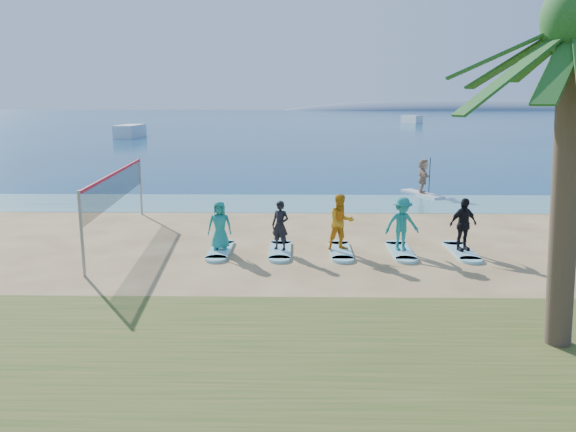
{
  "coord_description": "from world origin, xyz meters",
  "views": [
    {
      "loc": [
        0.06,
        -16.69,
        4.94
      ],
      "look_at": [
        -0.26,
        2.0,
        1.1
      ],
      "focal_mm": 35.0,
      "sensor_mm": 36.0,
      "label": 1
    }
  ],
  "objects_px": {
    "volleyball_net": "(116,187)",
    "surfboard_0": "(220,250)",
    "student_2": "(341,222)",
    "student_3": "(402,224)",
    "paddleboard": "(422,194)",
    "surfboard_3": "(401,251)",
    "student_4": "(463,224)",
    "paddleboarder": "(423,176)",
    "student_1": "(280,225)",
    "surfboard_1": "(280,251)",
    "surfboard_4": "(461,251)",
    "student_0": "(220,225)",
    "boat_offshore_a": "(130,137)",
    "boat_offshore_b": "(411,123)",
    "surfboard_2": "(340,251)"
  },
  "relations": [
    {
      "from": "surfboard_3",
      "to": "surfboard_4",
      "type": "height_order",
      "value": "same"
    },
    {
      "from": "boat_offshore_a",
      "to": "surfboard_1",
      "type": "bearing_deg",
      "value": -67.82
    },
    {
      "from": "volleyball_net",
      "to": "surfboard_2",
      "type": "bearing_deg",
      "value": -12.31
    },
    {
      "from": "paddleboard",
      "to": "surfboard_2",
      "type": "bearing_deg",
      "value": -138.31
    },
    {
      "from": "volleyball_net",
      "to": "surfboard_0",
      "type": "xyz_separation_m",
      "value": [
        3.94,
        -1.74,
        -1.86
      ]
    },
    {
      "from": "surfboard_1",
      "to": "surfboard_2",
      "type": "distance_m",
      "value": 2.01
    },
    {
      "from": "volleyball_net",
      "to": "student_4",
      "type": "xyz_separation_m",
      "value": [
        11.96,
        -1.74,
        -0.94
      ]
    },
    {
      "from": "student_1",
      "to": "volleyball_net",
      "type": "bearing_deg",
      "value": -171.91
    },
    {
      "from": "paddleboard",
      "to": "student_4",
      "type": "distance_m",
      "value": 11.79
    },
    {
      "from": "surfboard_4",
      "to": "student_0",
      "type": "bearing_deg",
      "value": 180.0
    },
    {
      "from": "surfboard_0",
      "to": "student_2",
      "type": "xyz_separation_m",
      "value": [
        4.01,
        0.0,
        0.98
      ]
    },
    {
      "from": "student_1",
      "to": "boat_offshore_a",
      "type": "bearing_deg",
      "value": 135.09
    },
    {
      "from": "surfboard_1",
      "to": "student_4",
      "type": "distance_m",
      "value": 6.09
    },
    {
      "from": "student_0",
      "to": "student_3",
      "type": "distance_m",
      "value": 6.02
    },
    {
      "from": "volleyball_net",
      "to": "student_1",
      "type": "distance_m",
      "value": 6.27
    },
    {
      "from": "surfboard_0",
      "to": "student_4",
      "type": "bearing_deg",
      "value": 0.0
    },
    {
      "from": "paddleboard",
      "to": "student_1",
      "type": "distance_m",
      "value": 13.78
    },
    {
      "from": "boat_offshore_a",
      "to": "surfboard_3",
      "type": "relative_size",
      "value": 3.14
    },
    {
      "from": "boat_offshore_a",
      "to": "student_0",
      "type": "xyz_separation_m",
      "value": [
        20.59,
        -59.74,
        0.9
      ]
    },
    {
      "from": "boat_offshore_b",
      "to": "student_1",
      "type": "xyz_separation_m",
      "value": [
        -26.3,
        -110.77,
        0.91
      ]
    },
    {
      "from": "surfboard_1",
      "to": "surfboard_4",
      "type": "relative_size",
      "value": 1.0
    },
    {
      "from": "paddleboarder",
      "to": "boat_offshore_a",
      "type": "bearing_deg",
      "value": 39.93
    },
    {
      "from": "student_3",
      "to": "surfboard_4",
      "type": "distance_m",
      "value": 2.21
    },
    {
      "from": "student_1",
      "to": "student_2",
      "type": "xyz_separation_m",
      "value": [
        2.01,
        0.0,
        0.11
      ]
    },
    {
      "from": "student_2",
      "to": "surfboard_4",
      "type": "bearing_deg",
      "value": -18.55
    },
    {
      "from": "boat_offshore_b",
      "to": "student_0",
      "type": "xyz_separation_m",
      "value": [
        -28.31,
        -110.77,
        0.9
      ]
    },
    {
      "from": "paddleboard",
      "to": "boat_offshore_b",
      "type": "xyz_separation_m",
      "value": [
        19.06,
        99.09,
        -0.06
      ]
    },
    {
      "from": "volleyball_net",
      "to": "surfboard_0",
      "type": "distance_m",
      "value": 4.69
    },
    {
      "from": "volleyball_net",
      "to": "student_3",
      "type": "relative_size",
      "value": 5.11
    },
    {
      "from": "volleyball_net",
      "to": "student_1",
      "type": "relative_size",
      "value": 5.54
    },
    {
      "from": "boat_offshore_a",
      "to": "student_3",
      "type": "height_order",
      "value": "student_3"
    },
    {
      "from": "student_1",
      "to": "surfboard_2",
      "type": "distance_m",
      "value": 2.18
    },
    {
      "from": "paddleboarder",
      "to": "surfboard_4",
      "type": "xyz_separation_m",
      "value": [
        -1.23,
        -11.69,
        -0.98
      ]
    },
    {
      "from": "paddleboard",
      "to": "student_4",
      "type": "height_order",
      "value": "student_4"
    },
    {
      "from": "paddleboarder",
      "to": "surfboard_2",
      "type": "relative_size",
      "value": 0.82
    },
    {
      "from": "surfboard_2",
      "to": "student_3",
      "type": "height_order",
      "value": "student_3"
    },
    {
      "from": "paddleboard",
      "to": "surfboard_3",
      "type": "height_order",
      "value": "paddleboard"
    },
    {
      "from": "boat_offshore_a",
      "to": "student_0",
      "type": "height_order",
      "value": "student_0"
    },
    {
      "from": "paddleboarder",
      "to": "student_1",
      "type": "relative_size",
      "value": 1.11
    },
    {
      "from": "student_2",
      "to": "student_3",
      "type": "relative_size",
      "value": 1.05
    },
    {
      "from": "boat_offshore_a",
      "to": "surfboard_4",
      "type": "distance_m",
      "value": 66.24
    },
    {
      "from": "student_1",
      "to": "surfboard_2",
      "type": "bearing_deg",
      "value": 24.37
    },
    {
      "from": "surfboard_3",
      "to": "student_2",
      "type": "bearing_deg",
      "value": 180.0
    },
    {
      "from": "surfboard_2",
      "to": "student_2",
      "type": "xyz_separation_m",
      "value": [
        0.0,
        0.0,
        0.98
      ]
    },
    {
      "from": "student_3",
      "to": "surfboard_3",
      "type": "bearing_deg",
      "value": 0.0
    },
    {
      "from": "student_2",
      "to": "surfboard_3",
      "type": "height_order",
      "value": "student_2"
    },
    {
      "from": "boat_offshore_b",
      "to": "surfboard_0",
      "type": "height_order",
      "value": "boat_offshore_b"
    },
    {
      "from": "volleyball_net",
      "to": "paddleboarder",
      "type": "relative_size",
      "value": 5.01
    },
    {
      "from": "boat_offshore_b",
      "to": "student_1",
      "type": "relative_size",
      "value": 3.74
    },
    {
      "from": "surfboard_1",
      "to": "paddleboarder",
      "type": "bearing_deg",
      "value": 58.2
    }
  ]
}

